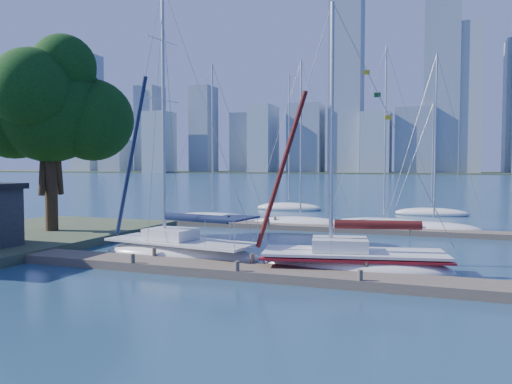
% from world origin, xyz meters
% --- Properties ---
extents(ground, '(700.00, 700.00, 0.00)m').
position_xyz_m(ground, '(0.00, 0.00, 0.00)').
color(ground, '#18304E').
rests_on(ground, ground).
extents(near_dock, '(26.00, 2.00, 0.40)m').
position_xyz_m(near_dock, '(0.00, 0.00, 0.20)').
color(near_dock, '#4B4137').
rests_on(near_dock, ground).
extents(far_dock, '(30.00, 1.80, 0.36)m').
position_xyz_m(far_dock, '(2.00, 16.00, 0.18)').
color(far_dock, '#4B4137').
rests_on(far_dock, ground).
extents(far_shore, '(800.00, 100.00, 1.50)m').
position_xyz_m(far_shore, '(0.00, 320.00, 0.00)').
color(far_shore, '#38472D').
rests_on(far_shore, ground).
extents(tree, '(9.75, 8.89, 12.87)m').
position_xyz_m(tree, '(-15.82, 6.16, 8.65)').
color(tree, black).
rests_on(tree, ground).
extents(sailboat_navy, '(8.70, 3.95, 14.34)m').
position_xyz_m(sailboat_navy, '(-4.34, 2.27, 1.14)').
color(sailboat_navy, silver).
rests_on(sailboat_navy, ground).
extents(sailboat_maroon, '(8.81, 4.40, 12.30)m').
position_xyz_m(sailboat_maroon, '(4.28, 2.01, 0.94)').
color(sailboat_maroon, silver).
rests_on(sailboat_maroon, ground).
extents(bg_boat_0, '(8.70, 4.25, 13.39)m').
position_xyz_m(bg_boat_0, '(-9.67, 17.69, 0.28)').
color(bg_boat_0, silver).
rests_on(bg_boat_0, ground).
extents(bg_boat_1, '(7.82, 2.64, 13.09)m').
position_xyz_m(bg_boat_1, '(-2.16, 17.53, 0.27)').
color(bg_boat_1, silver).
rests_on(bg_boat_1, ground).
extents(bg_boat_2, '(8.67, 5.49, 13.99)m').
position_xyz_m(bg_boat_2, '(3.98, 19.11, 0.26)').
color(bg_boat_2, silver).
rests_on(bg_boat_2, ground).
extents(bg_boat_3, '(6.94, 3.83, 12.85)m').
position_xyz_m(bg_boat_3, '(7.55, 17.52, 0.27)').
color(bg_boat_3, silver).
rests_on(bg_boat_3, ground).
extents(bg_boat_6, '(7.45, 3.96, 14.62)m').
position_xyz_m(bg_boat_6, '(-7.09, 31.44, 0.29)').
color(bg_boat_6, silver).
rests_on(bg_boat_6, ground).
extents(bg_boat_7, '(7.07, 3.93, 11.02)m').
position_xyz_m(bg_boat_7, '(7.31, 30.53, 0.24)').
color(bg_boat_7, silver).
rests_on(bg_boat_7, ground).
extents(skyline, '(503.37, 51.31, 122.37)m').
position_xyz_m(skyline, '(22.46, 290.51, 36.04)').
color(skyline, '#8599AB').
rests_on(skyline, ground).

